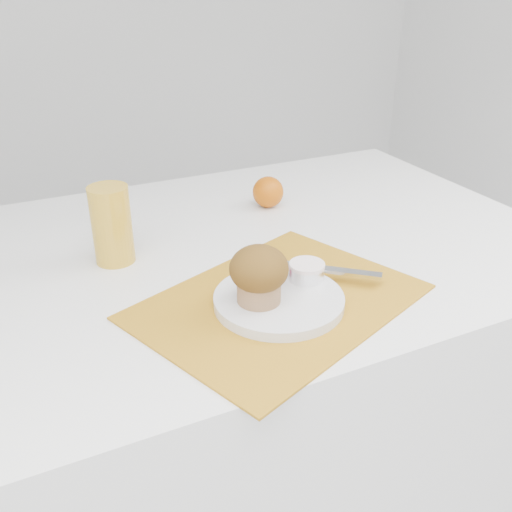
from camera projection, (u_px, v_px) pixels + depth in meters
name	position (u px, v px, depth m)	size (l,w,h in m)	color
table	(242.00, 400.00, 1.23)	(1.20, 0.80, 0.75)	white
placemat	(279.00, 302.00, 0.88)	(0.42, 0.31, 0.00)	#B57A19
plate	(279.00, 300.00, 0.86)	(0.20, 0.20, 0.02)	silver
ramekin	(307.00, 272.00, 0.90)	(0.06, 0.06, 0.02)	white
cream	(307.00, 265.00, 0.90)	(0.06, 0.06, 0.01)	white
raspberry_near	(279.00, 271.00, 0.91)	(0.02, 0.02, 0.02)	#4F0216
raspberry_far	(296.00, 274.00, 0.90)	(0.02, 0.02, 0.02)	#620206
butter_knife	(316.00, 268.00, 0.93)	(0.21, 0.02, 0.01)	silver
orange	(268.00, 192.00, 1.21)	(0.07, 0.07, 0.07)	#C75A07
juice_glass	(112.00, 225.00, 0.97)	(0.07, 0.07, 0.14)	gold
muffin	(259.00, 274.00, 0.83)	(0.09, 0.09, 0.09)	#A4784F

